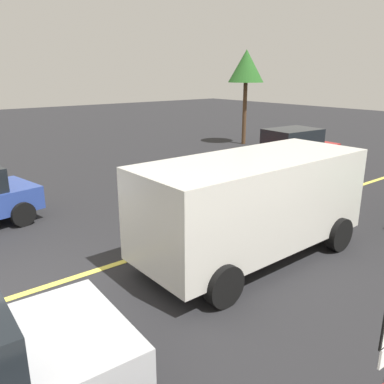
% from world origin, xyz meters
% --- Properties ---
extents(ground_plane, '(80.00, 80.00, 0.00)m').
position_xyz_m(ground_plane, '(0.00, 0.00, 0.00)').
color(ground_plane, '#262628').
extents(lane_marking_centre, '(28.00, 0.16, 0.01)m').
position_xyz_m(lane_marking_centre, '(3.00, 0.00, 0.01)').
color(lane_marking_centre, '#E0D14C').
extents(white_van, '(5.22, 2.30, 2.20)m').
position_xyz_m(white_van, '(4.38, -1.49, 1.27)').
color(white_van, silver).
rests_on(white_van, ground_plane).
extents(car_red_mid_road, '(4.59, 2.24, 1.66)m').
position_xyz_m(car_red_mid_road, '(11.49, 3.16, 0.83)').
color(car_red_mid_road, red).
rests_on(car_red_mid_road, ground_plane).
extents(tree_left_verge, '(1.89, 1.89, 5.01)m').
position_xyz_m(tree_left_verge, '(14.49, 8.62, 4.11)').
color(tree_left_verge, '#513823').
rests_on(tree_left_verge, ground_plane).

